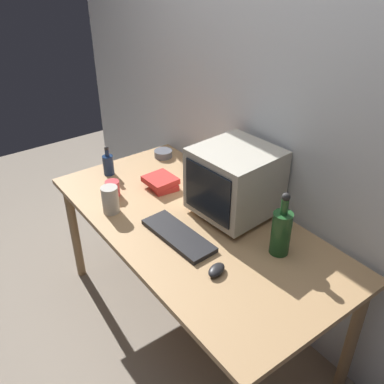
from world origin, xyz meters
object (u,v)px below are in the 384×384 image
(cd_spindle, at_px, (163,154))
(mug, at_px, (113,189))
(keyboard, at_px, (178,235))
(metal_canister, at_px, (110,200))
(computer_mouse, at_px, (216,270))
(bottle_tall, at_px, (281,231))
(book_stack, at_px, (161,182))
(bottle_short, at_px, (108,164))
(crt_monitor, at_px, (235,182))

(cd_spindle, bearing_deg, mug, -64.00)
(keyboard, xyz_separation_m, metal_canister, (-0.40, -0.16, 0.06))
(keyboard, relative_size, computer_mouse, 4.20)
(computer_mouse, distance_m, metal_canister, 0.73)
(bottle_tall, xyz_separation_m, book_stack, (-0.83, -0.12, -0.09))
(keyboard, xyz_separation_m, bottle_short, (-0.78, 0.02, 0.06))
(cd_spindle, relative_size, metal_canister, 0.80)
(book_stack, bearing_deg, bottle_short, -151.89)
(book_stack, distance_m, metal_canister, 0.36)
(computer_mouse, bearing_deg, bottle_tall, 58.97)
(bottle_short, xyz_separation_m, cd_spindle, (-0.00, 0.40, -0.05))
(crt_monitor, xyz_separation_m, computer_mouse, (0.31, -0.37, -0.17))
(computer_mouse, height_order, bottle_tall, bottle_tall)
(crt_monitor, bearing_deg, metal_canister, -127.54)
(crt_monitor, relative_size, computer_mouse, 4.12)
(keyboard, bearing_deg, computer_mouse, -5.24)
(keyboard, height_order, computer_mouse, computer_mouse)
(keyboard, distance_m, bottle_tall, 0.50)
(crt_monitor, bearing_deg, cd_spindle, 175.28)
(computer_mouse, bearing_deg, crt_monitor, 109.60)
(crt_monitor, relative_size, bottle_short, 2.18)
(bottle_short, height_order, cd_spindle, bottle_short)
(bottle_short, bearing_deg, computer_mouse, -1.76)
(crt_monitor, distance_m, mug, 0.71)
(bottle_short, xyz_separation_m, book_stack, (0.32, 0.17, -0.04))
(computer_mouse, bearing_deg, bottle_short, 157.73)
(keyboard, bearing_deg, bottle_tall, 37.22)
(bottle_short, bearing_deg, bottle_tall, 14.29)
(keyboard, relative_size, bottle_tall, 1.30)
(cd_spindle, bearing_deg, metal_canister, -56.73)
(keyboard, xyz_separation_m, bottle_tall, (0.37, 0.32, 0.11))
(bottle_short, bearing_deg, mug, -21.64)
(bottle_short, distance_m, cd_spindle, 0.40)
(mug, bearing_deg, book_stack, 72.87)
(mug, relative_size, cd_spindle, 1.00)
(crt_monitor, height_order, keyboard, crt_monitor)
(mug, distance_m, cd_spindle, 0.55)
(keyboard, relative_size, book_stack, 2.06)
(crt_monitor, relative_size, keyboard, 0.98)
(book_stack, distance_m, mug, 0.28)
(bottle_tall, bearing_deg, bottle_short, -165.71)
(book_stack, height_order, mug, mug)
(bottle_short, height_order, book_stack, bottle_short)
(bottle_short, bearing_deg, cd_spindle, 90.08)
(metal_canister, bearing_deg, bottle_short, 154.63)
(book_stack, bearing_deg, crt_monitor, 19.77)
(computer_mouse, bearing_deg, cd_spindle, 137.77)
(computer_mouse, height_order, cd_spindle, cd_spindle)
(keyboard, xyz_separation_m, book_stack, (-0.46, 0.20, 0.02))
(keyboard, xyz_separation_m, mug, (-0.54, -0.07, 0.03))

